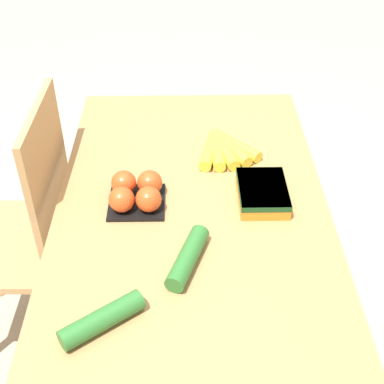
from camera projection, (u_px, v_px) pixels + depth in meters
ground_plane at (192, 355)px, 1.98m from camera, size 12.00×12.00×0.00m
dining_table at (192, 230)px, 1.59m from camera, size 1.24×0.76×0.75m
chair at (24, 234)px, 1.76m from camera, size 0.43×0.41×0.98m
banana_bunch at (224, 148)px, 1.69m from camera, size 0.21×0.20×0.04m
tomato_pack at (136, 193)px, 1.48m from camera, size 0.16×0.16×0.08m
carrot_bag at (262, 191)px, 1.50m from camera, size 0.19×0.14×0.05m
cucumber_near at (188, 257)px, 1.31m from camera, size 0.20×0.11×0.05m
cucumber_far at (102, 319)px, 1.16m from camera, size 0.15×0.19×0.05m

